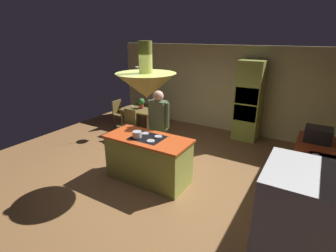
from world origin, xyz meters
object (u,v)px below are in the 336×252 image
(oven_tower, at_px, (249,101))
(canister_sugar, at_px, (315,160))
(microwave_on_counter, at_px, (318,135))
(dining_table, at_px, (142,111))
(canister_flour, at_px, (314,165))
(person_at_island, at_px, (159,123))
(chair_facing_island, at_px, (128,123))
(potted_plant_on_table, at_px, (141,103))
(cup_on_table, at_px, (132,108))
(kitchen_island, at_px, (148,159))
(chair_by_back_wall, at_px, (155,111))
(chair_at_corner, at_px, (120,112))
(cooking_pot_on_cooktop, at_px, (137,134))

(oven_tower, xyz_separation_m, canister_sugar, (1.74, -2.84, -0.08))
(microwave_on_counter, bearing_deg, dining_table, 172.31)
(canister_flour, bearing_deg, oven_tower, 119.98)
(person_at_island, bearing_deg, chair_facing_island, 153.54)
(potted_plant_on_table, height_order, canister_flour, canister_flour)
(canister_sugar, bearing_deg, microwave_on_counter, 90.00)
(canister_flour, bearing_deg, cup_on_table, 160.85)
(kitchen_island, relative_size, potted_plant_on_table, 5.70)
(canister_sugar, bearing_deg, cup_on_table, 162.81)
(chair_facing_island, height_order, chair_by_back_wall, same)
(chair_at_corner, xyz_separation_m, cup_on_table, (0.71, -0.23, 0.30))
(kitchen_island, bearing_deg, chair_at_corner, 141.16)
(kitchen_island, distance_m, chair_at_corner, 3.35)
(potted_plant_on_table, xyz_separation_m, canister_flour, (4.57, -1.87, 0.08))
(chair_at_corner, xyz_separation_m, cooking_pot_on_cooktop, (2.45, -2.23, 0.50))
(potted_plant_on_table, relative_size, canister_sugar, 1.61)
(dining_table, height_order, chair_facing_island, chair_facing_island)
(canister_flour, distance_m, canister_sugar, 0.18)
(person_at_island, relative_size, microwave_on_counter, 3.73)
(oven_tower, height_order, chair_by_back_wall, oven_tower)
(canister_flour, distance_m, microwave_on_counter, 1.26)
(chair_at_corner, height_order, cooking_pot_on_cooktop, cooking_pot_on_cooktop)
(microwave_on_counter, bearing_deg, chair_at_corner, 173.58)
(canister_flour, bearing_deg, chair_facing_island, 165.25)
(kitchen_island, height_order, cooking_pot_on_cooktop, cooking_pot_on_cooktop)
(cup_on_table, relative_size, canister_sugar, 0.48)
(kitchen_island, xyz_separation_m, dining_table, (-1.70, 2.10, 0.19))
(potted_plant_on_table, bearing_deg, kitchen_island, -50.56)
(person_at_island, xyz_separation_m, canister_flour, (3.02, -0.44, 0.02))
(microwave_on_counter, bearing_deg, person_at_island, -164.82)
(person_at_island, distance_m, canister_sugar, 3.03)
(oven_tower, distance_m, person_at_island, 2.88)
(oven_tower, distance_m, canister_sugar, 3.33)
(cup_on_table, height_order, canister_sugar, canister_sugar)
(chair_at_corner, distance_m, cup_on_table, 0.81)
(chair_at_corner, bearing_deg, person_at_island, -120.55)
(person_at_island, height_order, chair_at_corner, person_at_island)
(dining_table, bearing_deg, person_at_island, -43.32)
(potted_plant_on_table, bearing_deg, microwave_on_counter, -7.62)
(chair_by_back_wall, height_order, chair_at_corner, same)
(canister_flour, xyz_separation_m, microwave_on_counter, (0.00, 1.26, 0.05))
(oven_tower, bearing_deg, dining_table, -157.79)
(canister_flour, bearing_deg, chair_at_corner, 161.04)
(person_at_island, relative_size, canister_flour, 9.98)
(chair_at_corner, relative_size, canister_sugar, 4.67)
(person_at_island, bearing_deg, cup_on_table, 144.90)
(chair_at_corner, bearing_deg, potted_plant_on_table, -90.15)
(chair_facing_island, bearing_deg, potted_plant_on_table, 92.19)
(chair_by_back_wall, distance_m, potted_plant_on_table, 0.80)
(person_at_island, height_order, canister_sugar, person_at_island)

